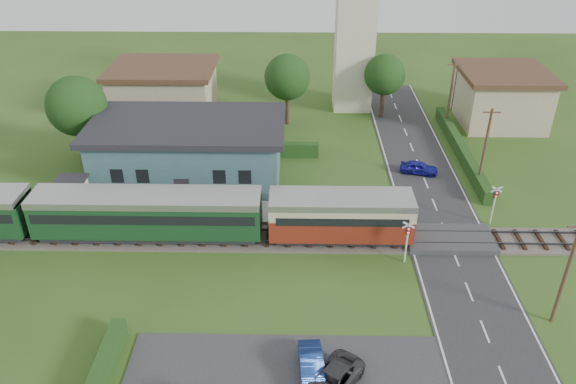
{
  "coord_description": "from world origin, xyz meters",
  "views": [
    {
      "loc": [
        -0.99,
        -31.11,
        23.4
      ],
      "look_at": [
        -1.6,
        4.0,
        2.85
      ],
      "focal_mm": 35.0,
      "sensor_mm": 36.0,
      "label": 1
    }
  ],
  "objects_px": {
    "station_building": "(189,151)",
    "train": "(103,213)",
    "crossing_signal_far": "(495,199)",
    "equipment_hut": "(72,195)",
    "pedestrian_far": "(125,204)",
    "house_west": "(164,91)",
    "car_on_road": "(419,167)",
    "car_park_dark": "(332,381)",
    "crossing_signal_near": "(407,236)",
    "church_tower": "(356,13)",
    "house_east": "(501,96)",
    "car_park_blue": "(312,367)",
    "pedestrian_near": "(255,207)"
  },
  "relations": [
    {
      "from": "station_building",
      "to": "train",
      "type": "xyz_separation_m",
      "value": [
        -4.64,
        -8.99,
        -0.52
      ]
    },
    {
      "from": "crossing_signal_far",
      "to": "equipment_hut",
      "type": "bearing_deg",
      "value": 178.54
    },
    {
      "from": "crossing_signal_far",
      "to": "pedestrian_far",
      "type": "bearing_deg",
      "value": 179.25
    },
    {
      "from": "house_west",
      "to": "car_on_road",
      "type": "relative_size",
      "value": 3.33
    },
    {
      "from": "car_park_dark",
      "to": "car_on_road",
      "type": "bearing_deg",
      "value": 104.75
    },
    {
      "from": "crossing_signal_near",
      "to": "car_on_road",
      "type": "relative_size",
      "value": 1.01
    },
    {
      "from": "crossing_signal_near",
      "to": "church_tower",
      "type": "bearing_deg",
      "value": 92.82
    },
    {
      "from": "house_west",
      "to": "car_on_road",
      "type": "bearing_deg",
      "value": -27.28
    },
    {
      "from": "house_east",
      "to": "crossing_signal_far",
      "type": "xyz_separation_m",
      "value": [
        -6.4,
        -19.61,
        -0.66
      ]
    },
    {
      "from": "house_east",
      "to": "crossing_signal_far",
      "type": "bearing_deg",
      "value": -108.08
    },
    {
      "from": "car_park_blue",
      "to": "crossing_signal_near",
      "type": "bearing_deg",
      "value": 52.8
    },
    {
      "from": "car_park_blue",
      "to": "train",
      "type": "bearing_deg",
      "value": 135.52
    },
    {
      "from": "station_building",
      "to": "church_tower",
      "type": "bearing_deg",
      "value": 48.59
    },
    {
      "from": "house_east",
      "to": "car_on_road",
      "type": "relative_size",
      "value": 2.72
    },
    {
      "from": "house_east",
      "to": "car_park_dark",
      "type": "height_order",
      "value": "house_east"
    },
    {
      "from": "car_park_dark",
      "to": "pedestrian_near",
      "type": "height_order",
      "value": "pedestrian_near"
    },
    {
      "from": "church_tower",
      "to": "equipment_hut",
      "type": "bearing_deg",
      "value": -135.25
    },
    {
      "from": "crossing_signal_far",
      "to": "pedestrian_near",
      "type": "height_order",
      "value": "crossing_signal_far"
    },
    {
      "from": "church_tower",
      "to": "house_west",
      "type": "relative_size",
      "value": 1.63
    },
    {
      "from": "station_building",
      "to": "car_on_road",
      "type": "distance_m",
      "value": 19.82
    },
    {
      "from": "car_park_blue",
      "to": "car_on_road",
      "type": "bearing_deg",
      "value": 62.59
    },
    {
      "from": "house_west",
      "to": "pedestrian_far",
      "type": "distance_m",
      "value": 20.33
    },
    {
      "from": "equipment_hut",
      "to": "crossing_signal_near",
      "type": "relative_size",
      "value": 0.78
    },
    {
      "from": "station_building",
      "to": "car_park_dark",
      "type": "height_order",
      "value": "station_building"
    },
    {
      "from": "equipment_hut",
      "to": "train",
      "type": "relative_size",
      "value": 0.06
    },
    {
      "from": "crossing_signal_far",
      "to": "pedestrian_near",
      "type": "distance_m",
      "value": 17.68
    },
    {
      "from": "station_building",
      "to": "church_tower",
      "type": "relative_size",
      "value": 0.91
    },
    {
      "from": "crossing_signal_far",
      "to": "car_park_dark",
      "type": "height_order",
      "value": "crossing_signal_far"
    },
    {
      "from": "station_building",
      "to": "car_park_dark",
      "type": "distance_m",
      "value": 24.87
    },
    {
      "from": "car_on_road",
      "to": "pedestrian_far",
      "type": "bearing_deg",
      "value": 122.15
    },
    {
      "from": "church_tower",
      "to": "pedestrian_far",
      "type": "xyz_separation_m",
      "value": [
        -18.97,
        -23.25,
        -8.95
      ]
    },
    {
      "from": "house_west",
      "to": "pedestrian_near",
      "type": "relative_size",
      "value": 7.32
    },
    {
      "from": "house_west",
      "to": "crossing_signal_near",
      "type": "relative_size",
      "value": 3.3
    },
    {
      "from": "house_east",
      "to": "pedestrian_far",
      "type": "distance_m",
      "value": 39.07
    },
    {
      "from": "car_park_blue",
      "to": "crossing_signal_far",
      "type": "bearing_deg",
      "value": 43.08
    },
    {
      "from": "pedestrian_far",
      "to": "house_east",
      "type": "bearing_deg",
      "value": -66.5
    },
    {
      "from": "equipment_hut",
      "to": "house_east",
      "type": "bearing_deg",
      "value": 26.32
    },
    {
      "from": "crossing_signal_near",
      "to": "crossing_signal_far",
      "type": "relative_size",
      "value": 1.0
    },
    {
      "from": "car_park_blue",
      "to": "pedestrian_near",
      "type": "bearing_deg",
      "value": 100.77
    },
    {
      "from": "house_east",
      "to": "crossing_signal_far",
      "type": "relative_size",
      "value": 2.69
    },
    {
      "from": "house_east",
      "to": "crossing_signal_near",
      "type": "height_order",
      "value": "house_east"
    },
    {
      "from": "equipment_hut",
      "to": "crossing_signal_near",
      "type": "bearing_deg",
      "value": -12.94
    },
    {
      "from": "house_east",
      "to": "car_park_dark",
      "type": "xyz_separation_m",
      "value": [
        -19.09,
        -35.26,
        -2.15
      ]
    },
    {
      "from": "equipment_hut",
      "to": "train",
      "type": "xyz_separation_m",
      "value": [
        3.36,
        -3.2,
        0.43
      ]
    },
    {
      "from": "church_tower",
      "to": "car_on_road",
      "type": "height_order",
      "value": "church_tower"
    },
    {
      "from": "pedestrian_near",
      "to": "equipment_hut",
      "type": "bearing_deg",
      "value": -25.18
    },
    {
      "from": "church_tower",
      "to": "car_park_dark",
      "type": "height_order",
      "value": "church_tower"
    },
    {
      "from": "station_building",
      "to": "house_west",
      "type": "relative_size",
      "value": 1.48
    },
    {
      "from": "pedestrian_far",
      "to": "church_tower",
      "type": "bearing_deg",
      "value": -45.24
    },
    {
      "from": "car_on_road",
      "to": "pedestrian_near",
      "type": "height_order",
      "value": "pedestrian_near"
    }
  ]
}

